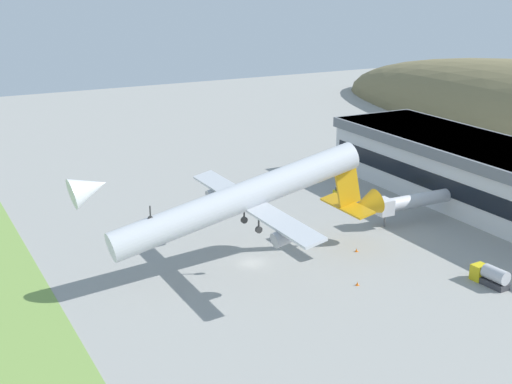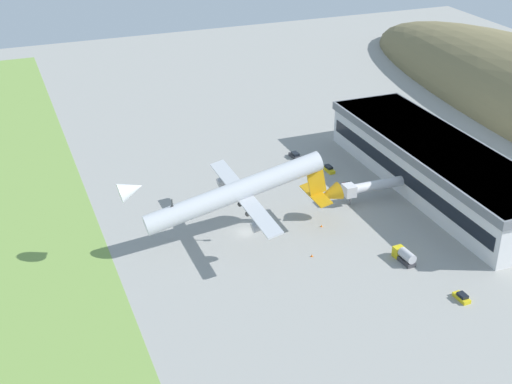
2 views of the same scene
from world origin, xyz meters
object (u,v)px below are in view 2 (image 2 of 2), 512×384
service_car_2 (462,297)px  cargo_airplane (239,193)px  service_car_1 (329,169)px  traffic_cone_1 (312,255)px  terminal_building (438,164)px  jetway_0 (370,187)px  traffic_cone_0 (321,226)px  service_car_0 (295,155)px  fuel_truck (404,256)px  service_car_3 (349,186)px

service_car_2 → cargo_airplane: bearing=-139.9°
service_car_1 → traffic_cone_1: service_car_1 is taller
terminal_building → jetway_0: 19.88m
traffic_cone_0 → jetway_0: bearing=114.1°
cargo_airplane → service_car_0: cargo_airplane is taller
jetway_0 → service_car_2: bearing=-4.9°
service_car_1 → service_car_2: 63.87m
terminal_building → traffic_cone_1: terminal_building is taller
fuel_truck → traffic_cone_1: fuel_truck is taller
service_car_3 → service_car_0: bearing=-166.6°
cargo_airplane → service_car_0: bearing=140.2°
jetway_0 → traffic_cone_0: bearing=-65.9°
terminal_building → cargo_airplane: (5.00, -56.61, 4.54)m
terminal_building → service_car_2: size_ratio=19.41×
service_car_3 → traffic_cone_0: (15.86, -15.85, -0.31)m
traffic_cone_0 → traffic_cone_1: (11.17, -7.77, 0.00)m
service_car_0 → traffic_cone_1: (49.94, -18.19, -0.40)m
service_car_3 → terminal_building: bearing=68.6°
service_car_0 → fuel_truck: 59.04m
service_car_3 → traffic_cone_0: service_car_3 is taller
jetway_0 → service_car_2: jetway_0 is taller
cargo_airplane → traffic_cone_1: size_ratio=91.59×
jetway_0 → fuel_truck: 28.92m
fuel_truck → traffic_cone_0: bearing=-153.2°
terminal_building → service_car_1: (-19.41, -21.43, -6.37)m
service_car_1 → service_car_3: size_ratio=1.11×
cargo_airplane → service_car_3: (-13.24, 35.60, -10.99)m
service_car_3 → traffic_cone_1: (27.03, -23.63, -0.31)m
terminal_building → traffic_cone_0: bearing=-78.3°
terminal_building → jetway_0: (-0.06, -19.65, -3.05)m
service_car_0 → service_car_1: size_ratio=1.03×
jetway_0 → service_car_1: bearing=-174.7°
service_car_0 → service_car_2: 75.63m
cargo_airplane → traffic_cone_1: 21.48m
service_car_1 → service_car_2: bearing=-1.8°
service_car_1 → traffic_cone_1: size_ratio=7.76×
terminal_building → service_car_0: (-31.14, -26.44, -6.36)m
terminal_building → traffic_cone_0: size_ratio=134.44×
service_car_1 → service_car_3: bearing=2.2°
service_car_0 → service_car_3: service_car_0 is taller
fuel_truck → service_car_1: bearing=173.7°
service_car_2 → traffic_cone_0: size_ratio=6.93×
traffic_cone_1 → service_car_3: bearing=138.8°
service_car_1 → fuel_truck: bearing=-6.3°
fuel_truck → service_car_3: bearing=171.1°
cargo_airplane → fuel_truck: 39.05m
cargo_airplane → traffic_cone_0: 22.90m
fuel_truck → service_car_0: bearing=179.8°
service_car_1 → traffic_cone_1: bearing=-31.3°
service_car_0 → service_car_3: size_ratio=1.14×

